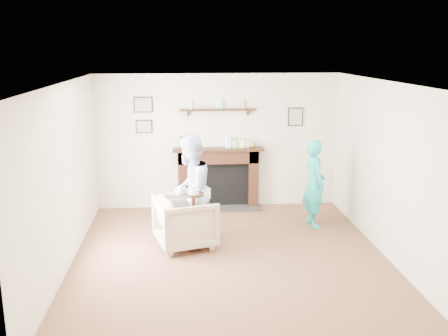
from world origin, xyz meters
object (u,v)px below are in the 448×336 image
at_px(woman, 312,225).
at_px(armchair, 186,246).
at_px(man, 191,242).
at_px(pedestal_table, 193,210).

bearing_deg(woman, armchair, 101.72).
relative_size(armchair, woman, 0.57).
bearing_deg(woman, man, 98.93).
relative_size(armchair, pedestal_table, 0.85).
xyz_separation_m(armchair, pedestal_table, (0.12, -0.14, 0.62)).
distance_m(armchair, pedestal_table, 0.65).
xyz_separation_m(armchair, man, (0.08, 0.14, 0.00)).
bearing_deg(man, pedestal_table, 32.68).
bearing_deg(pedestal_table, woman, 22.97).
xyz_separation_m(woman, pedestal_table, (-2.04, -0.87, 0.62)).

